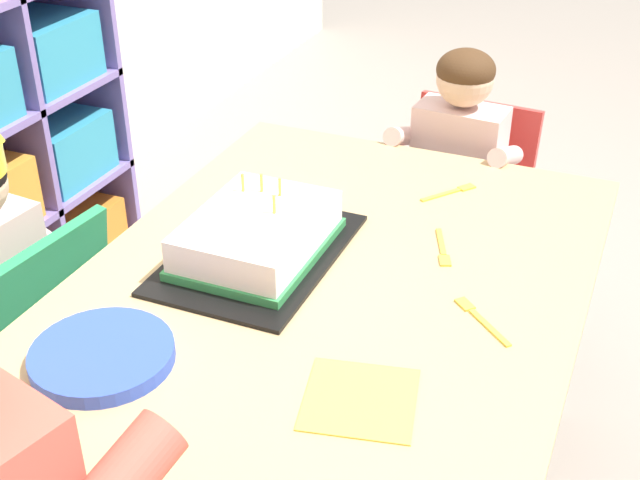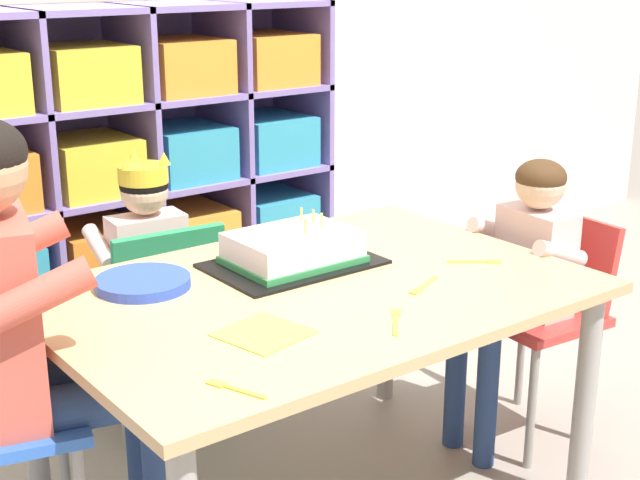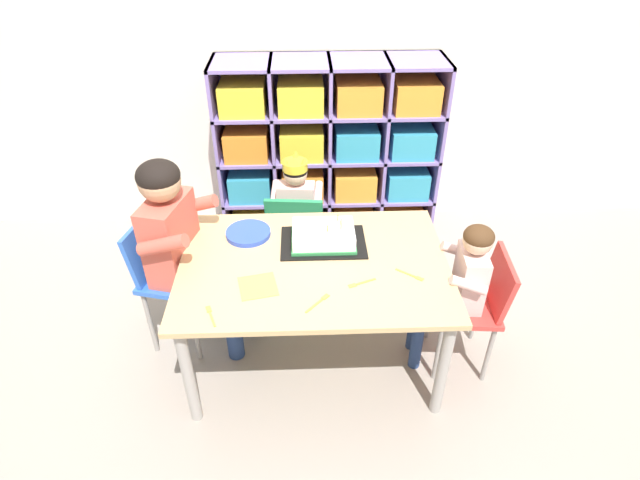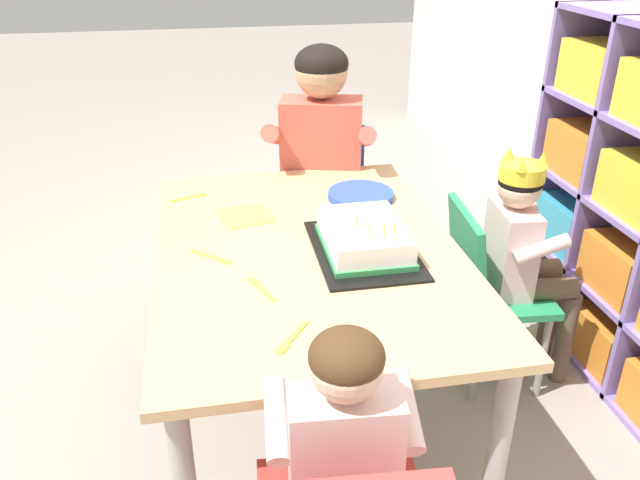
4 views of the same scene
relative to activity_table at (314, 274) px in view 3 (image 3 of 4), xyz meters
name	(u,v)px [view 3 (image 3 of 4)]	position (x,y,z in m)	size (l,w,h in m)	color
ground	(315,353)	(0.00, 0.00, -0.53)	(16.00, 16.00, 0.00)	gray
classroom_back_wall	(306,8)	(0.00, 1.40, 0.88)	(6.46, 0.10, 2.81)	beige
storage_cubby_shelf	(329,158)	(0.13, 1.15, 0.03)	(1.39, 0.37, 1.18)	#7F6BB2
activity_table	(314,274)	(0.00, 0.00, 0.00)	(1.23, 0.85, 0.60)	tan
classroom_chair_blue	(296,230)	(-0.09, 0.61, -0.16)	(0.37, 0.33, 0.63)	#238451
child_with_crown	(297,201)	(-0.08, 0.72, -0.03)	(0.31, 0.31, 0.81)	beige
classroom_chair_adult_side	(168,270)	(-0.73, 0.18, -0.09)	(0.40, 0.42, 0.70)	blue
adult_helper_seated	(183,239)	(-0.62, 0.15, 0.11)	(0.47, 0.45, 1.04)	#D15647
classroom_chair_guest_side	(475,301)	(0.77, -0.05, -0.14)	(0.34, 0.36, 0.64)	red
guest_at_table_side	(459,280)	(0.67, -0.05, -0.01)	(0.31, 0.31, 0.81)	beige
birthday_cake_on_tray	(323,237)	(0.05, 0.15, 0.10)	(0.41, 0.28, 0.12)	black
paper_plate_stack	(248,233)	(-0.31, 0.23, 0.08)	(0.22, 0.22, 0.02)	blue
paper_napkin_square	(258,286)	(-0.24, -0.16, 0.07)	(0.16, 0.16, 0.00)	#F4DB4C
fork_near_child_seat	(360,283)	(0.20, -0.15, 0.07)	(0.13, 0.06, 0.00)	yellow
fork_scattered_mid_table	(319,302)	(0.01, -0.27, 0.07)	(0.11, 0.11, 0.00)	yellow
fork_beside_plate_stack	(411,275)	(0.43, -0.11, 0.07)	(0.12, 0.09, 0.00)	yellow
fork_by_napkin	(211,315)	(-0.42, -0.33, 0.07)	(0.06, 0.12, 0.00)	yellow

